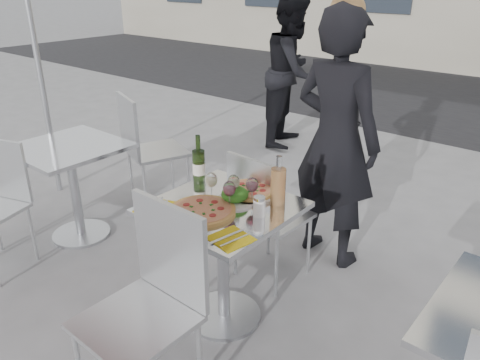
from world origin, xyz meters
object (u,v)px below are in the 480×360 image
Objects in this scene: chair_far at (264,209)px; wineglass_white_b at (234,183)px; wineglass_red_b at (252,186)px; side_table_left at (72,172)px; pizza_near at (202,210)px; main_table at (223,239)px; carafe at (278,187)px; wineglass_red_a at (229,190)px; side_chair_lfar at (145,143)px; pedestrian_a at (292,72)px; chair_near at (152,293)px; sugar_shaker at (259,206)px; pizza_far at (250,191)px; napkin_left at (156,207)px; wine_bottle at (199,165)px; napkin_right at (231,238)px; salad_plate at (235,196)px; woman_diner at (336,141)px; wineglass_white_a at (211,181)px.

wineglass_white_b is at bearing 102.29° from chair_far.
wineglass_white_b is at bearing -159.75° from wineglass_red_b.
wineglass_white_b reaches higher than side_table_left.
main_table is at bearing 75.36° from pizza_near.
carafe reaches higher than wineglass_red_a.
side_chair_lfar is at bearing 155.36° from main_table.
chair_near is at bearing -173.90° from pedestrian_a.
pedestrian_a reaches higher than pizza_near.
pedestrian_a reaches higher than chair_near.
side_chair_lfar is 9.34× the size of sugar_shaker.
carafe is at bearing -9.47° from pizza_far.
pizza_far is at bearing -169.14° from pedestrian_a.
pizza_near is at bearing -147.68° from sugar_shaker.
wineglass_red_a reaches higher than napkin_left.
wineglass_white_b is (1.51, 0.08, 0.32)m from side_table_left.
wine_bottle is 1.02× the size of carafe.
side_table_left is 1.58m from wineglass_red_a.
wineglass_red_b is at bearing 118.90° from chair_far.
chair_far reaches higher than napkin_right.
wineglass_red_b is (0.42, -0.03, -0.00)m from wine_bottle.
chair_near reaches higher than main_table.
salad_plate is at bearing -170.31° from pedestrian_a.
wine_bottle is (1.19, 0.14, 0.32)m from side_table_left.
side_table_left is at bearing -173.13° from wine_bottle.
napkin_right reaches higher than side_table_left.
woman_diner reaches higher than salad_plate.
sugar_shaker is at bearing -95.99° from carafe.
chair_near is at bearing -72.95° from pizza_near.
wineglass_white_b is (-0.21, 0.04, 0.06)m from sugar_shaker.
wineglass_red_a is at bearing 91.82° from woman_diner.
main_table is at bearing -105.28° from salad_plate.
wineglass_red_a reaches higher than sugar_shaker.
wineglass_white_a is at bearing -156.48° from wineglass_red_b.
salad_plate is at bearing 137.94° from napkin_right.
salad_plate is 0.39m from napkin_right.
wineglass_red_a is at bearing 142.48° from napkin_right.
side_chair_lfar reaches higher than napkin_left.
chair_near is at bearing 95.72° from woman_diner.
wineglass_red_b is at bearing 144.13° from sugar_shaker.
chair_far is at bearing 106.38° from pizza_far.
wine_bottle is at bearing 168.77° from sugar_shaker.
pedestrian_a is at bearing -56.49° from chair_far.
wine_bottle is 0.69m from napkin_right.
main_table is 0.33m from wineglass_white_b.
woman_diner is 6.03× the size of carafe.
pizza_near is (1.45, -3.01, -0.09)m from pedestrian_a.
pizza_far is at bearing 8.05° from side_table_left.
pizza_near is 1.67× the size of napkin_right.
side_table_left is at bearing -178.74° from sugar_shaker.
napkin_right is at bearing -86.92° from carafe.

